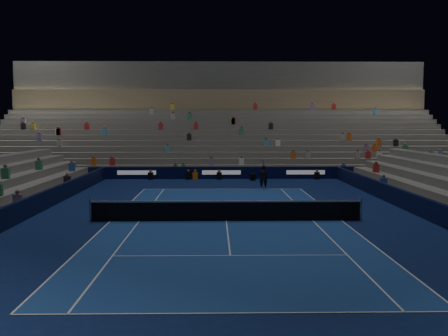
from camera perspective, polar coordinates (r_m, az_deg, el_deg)
name	(u,v)px	position (r m, az deg, el deg)	size (l,w,h in m)	color
ground	(226,221)	(24.53, 0.25, -5.89)	(90.00, 90.00, 0.00)	#0C1B4B
court_surface	(226,221)	(24.53, 0.25, -5.87)	(10.97, 23.77, 0.01)	navy
sponsor_barrier_far	(221,173)	(42.79, -0.30, -0.54)	(44.00, 0.25, 1.00)	black
sponsor_barrier_east	(430,210)	(26.49, 21.79, -4.33)	(0.25, 37.00, 1.00)	black
sponsor_barrier_west	(20,211)	(26.10, -21.63, -4.47)	(0.25, 37.00, 1.00)	black
grandstand_main	(220,135)	(52.00, -0.43, 3.62)	(44.00, 15.20, 11.20)	#63625E
tennis_net	(226,211)	(24.44, 0.25, -4.72)	(12.90, 0.10, 1.10)	#B2B2B7
tennis_player	(263,177)	(36.13, 4.37, -1.03)	(0.62, 0.40, 1.69)	black
broadcast_camera	(253,177)	(41.77, 3.18, -0.96)	(0.44, 0.88, 0.58)	black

